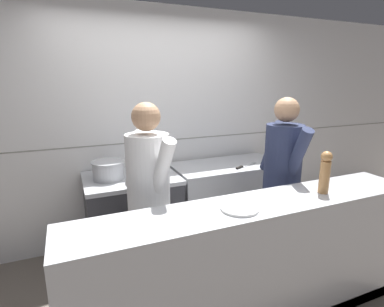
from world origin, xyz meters
name	(u,v)px	position (x,y,z in m)	size (l,w,h in m)	color
wall_back_tiled	(162,127)	(0.00, 1.46, 1.30)	(8.00, 0.06, 2.60)	white
oven_range	(133,217)	(-0.47, 1.06, 0.45)	(0.92, 0.71, 0.89)	#38383D
prep_counter	(227,201)	(0.65, 1.06, 0.44)	(1.26, 0.65, 0.89)	#B7BABF
pass_counter	(255,265)	(0.18, -0.18, 0.49)	(2.72, 0.45, 0.98)	#B7BABF
stock_pot	(108,170)	(-0.68, 1.06, 0.98)	(0.31, 0.31, 0.18)	#B7BABF
sauce_pot	(149,167)	(-0.28, 1.03, 0.97)	(0.24, 0.24, 0.15)	#B7BABF
chefs_knife	(244,166)	(0.76, 0.89, 0.90)	(0.35, 0.18, 0.02)	#B7BABF
plated_dish_main	(240,208)	(0.01, -0.22, 0.99)	(0.26, 0.26, 0.02)	white
pepper_mill	(325,171)	(0.76, -0.20, 1.15)	(0.08, 0.08, 0.33)	#AD7A47
chef_head_cook	(149,195)	(-0.46, 0.39, 0.93)	(0.42, 0.73, 1.67)	black
chef_sous	(282,177)	(0.81, 0.33, 0.93)	(0.38, 0.74, 1.68)	black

